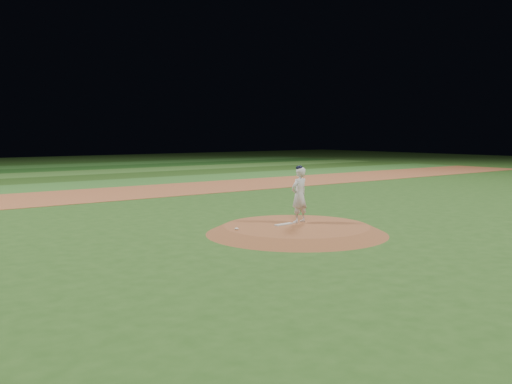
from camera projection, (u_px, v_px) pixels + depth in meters
ground at (296, 233)px, 17.26m from camera, size 120.00×120.00×0.00m
infield_dirt_band at (108, 194)px, 28.25m from camera, size 70.00×6.00×0.02m
outfield_stripe_0 at (68, 186)px, 32.57m from camera, size 70.00×5.00×0.02m
outfield_stripe_1 at (41, 180)px, 36.49m from camera, size 70.00×5.00×0.02m
outfield_stripe_2 at (18, 175)px, 40.42m from camera, size 70.00×5.00×0.02m
outfield_stripe_3 at (0, 172)px, 44.34m from camera, size 70.00×5.00×0.02m
pitchers_mound at (297, 229)px, 17.25m from camera, size 5.50×5.50×0.25m
pitching_rubber at (284, 224)px, 17.34m from camera, size 0.67×0.22×0.03m
rosin_bag at (237, 229)px, 16.43m from camera, size 0.12×0.12×0.07m
pitcher_on_mound at (299, 195)px, 17.66m from camera, size 0.68×0.49×1.79m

